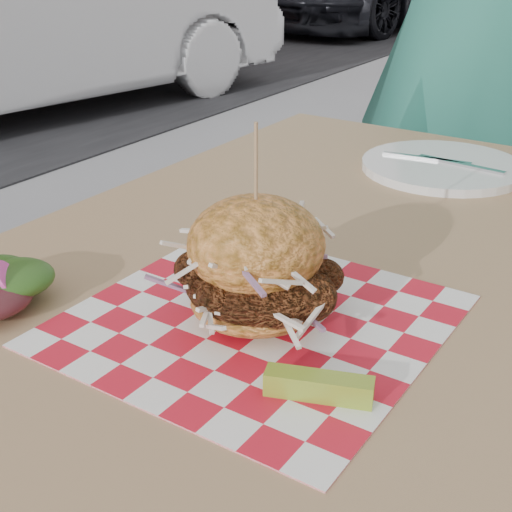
% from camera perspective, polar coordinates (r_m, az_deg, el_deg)
% --- Properties ---
extents(diner, '(0.80, 0.64, 1.92)m').
position_cam_1_polar(diner, '(1.80, 17.46, 18.73)').
color(diner, '#297866').
rests_on(diner, ground).
extents(car_white, '(1.90, 3.74, 1.17)m').
position_cam_1_polar(car_white, '(4.94, -18.34, 17.69)').
color(car_white, silver).
rests_on(car_white, ground).
extents(patio_table, '(0.80, 1.20, 0.75)m').
position_cam_1_polar(patio_table, '(0.94, 5.98, -3.98)').
color(patio_table, tan).
rests_on(patio_table, ground).
extents(paper_liner, '(0.36, 0.36, 0.00)m').
position_cam_1_polar(paper_liner, '(0.75, 0.00, -5.14)').
color(paper_liner, red).
rests_on(paper_liner, patio_table).
extents(sandwich, '(0.18, 0.18, 0.21)m').
position_cam_1_polar(sandwich, '(0.72, 0.00, -1.07)').
color(sandwich, '#E98F41').
rests_on(sandwich, paper_liner).
extents(pickle_spear, '(0.10, 0.05, 0.02)m').
position_cam_1_polar(pickle_spear, '(0.63, 5.04, -10.33)').
color(pickle_spear, '#90A830').
rests_on(pickle_spear, paper_liner).
extents(place_setting, '(0.27, 0.27, 0.02)m').
position_cam_1_polar(place_setting, '(1.24, 14.73, 6.95)').
color(place_setting, white).
rests_on(place_setting, patio_table).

